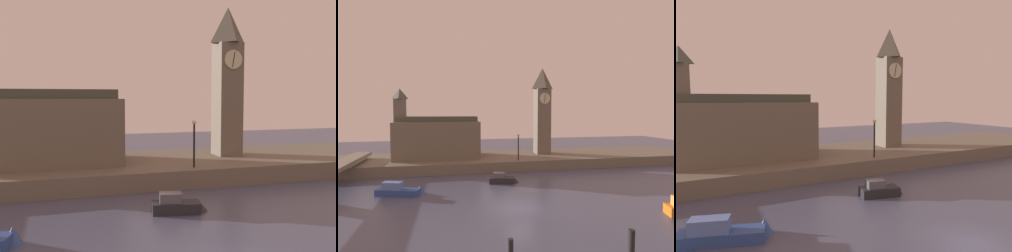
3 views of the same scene
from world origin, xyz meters
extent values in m
plane|color=#474C66|center=(0.00, 0.00, 0.00)|extent=(120.00, 120.00, 0.00)
cube|color=#6B6051|center=(0.00, 20.00, 0.75)|extent=(70.00, 12.00, 1.50)
cube|color=#6B6051|center=(9.24, 20.71, 7.00)|extent=(2.37, 2.37, 11.00)
cylinder|color=beige|center=(9.24, 19.46, 10.82)|extent=(1.80, 0.12, 1.80)
cube|color=black|center=(9.24, 19.39, 10.82)|extent=(0.30, 0.04, 1.43)
pyramid|color=#4A4339|center=(9.24, 20.71, 14.22)|extent=(2.61, 2.61, 3.45)
cube|color=#6B6051|center=(-8.02, 20.36, 4.30)|extent=(12.72, 6.62, 5.60)
cube|color=#6B6051|center=(-13.57, 20.36, 6.05)|extent=(1.61, 1.61, 9.09)
pyramid|color=#474C42|center=(-13.57, 20.36, 11.38)|extent=(1.78, 1.78, 1.57)
cube|color=#42473D|center=(-8.02, 20.36, 7.50)|extent=(12.08, 3.97, 0.80)
cylinder|color=black|center=(3.70, 15.29, 3.27)|extent=(0.16, 0.16, 3.54)
sphere|color=#F2E099|center=(3.70, 15.29, 5.22)|extent=(0.36, 0.36, 0.36)
cube|color=#232328|center=(-0.02, 8.70, 0.35)|extent=(3.17, 1.90, 0.69)
cube|color=#515156|center=(-0.37, 8.70, 1.00)|extent=(1.53, 1.19, 0.61)
cone|color=#232328|center=(1.47, 8.70, 0.38)|extent=(1.42, 1.42, 0.74)
cube|color=#2D4C93|center=(-11.51, 6.19, 0.32)|extent=(4.63, 2.49, 0.65)
cube|color=#5B7AC1|center=(-12.04, 6.19, 1.03)|extent=(2.13, 1.42, 0.77)
cone|color=#2D4C93|center=(-9.29, 6.19, 0.36)|extent=(1.47, 1.47, 1.11)
camera|label=1|loc=(-7.22, -13.28, 7.24)|focal=40.27mm
camera|label=2|loc=(-6.07, -23.38, 8.80)|focal=29.09mm
camera|label=3|loc=(-12.46, -9.93, 7.52)|focal=31.66mm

